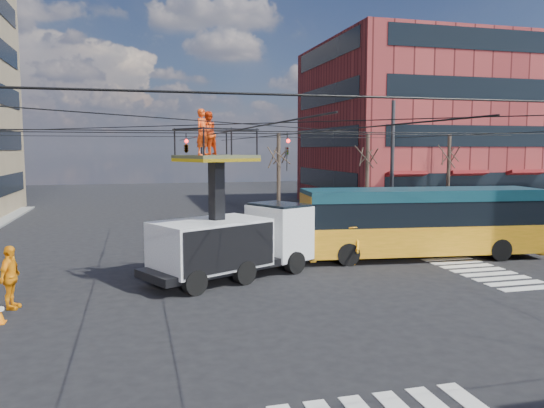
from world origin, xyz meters
The scene contains 12 objects.
ground centered at (0.00, 0.00, 0.00)m, with size 120.00×120.00×0.00m, color black.
sidewalk_ne centered at (21.00, 21.00, 0.06)m, with size 18.00×18.00×0.12m, color slate.
crosswalks centered at (0.00, 0.00, 0.01)m, with size 22.40×22.40×0.02m, color silver, non-canonical shape.
building_ne centered at (21.98, 23.98, 7.00)m, with size 20.06×16.06×14.00m.
overhead_network centered at (-0.07, 0.40, 4.29)m, with size 24.24×24.24×8.00m.
tree_a centered at (5.00, 13.50, 4.63)m, with size 2.00×2.00×6.00m.
tree_b centered at (11.00, 13.50, 4.63)m, with size 2.00×2.00×6.00m.
tree_c centered at (17.00, 13.50, 4.63)m, with size 2.00×2.00×6.00m.
utility_truck centered at (-0.02, 1.76, 2.09)m, with size 7.28×5.24×6.43m.
city_bus centered at (9.00, 3.26, 1.72)m, with size 11.14×3.77×3.20m.
worker_ground centered at (-7.58, -0.59, 1.01)m, with size 1.18×0.49×2.02m, color #FF9910.
flagger centered at (5.30, 2.66, 0.96)m, with size 1.24×0.71×1.92m, color #FF9D10.
Camera 1 is at (-3.72, -18.39, 5.04)m, focal length 35.00 mm.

